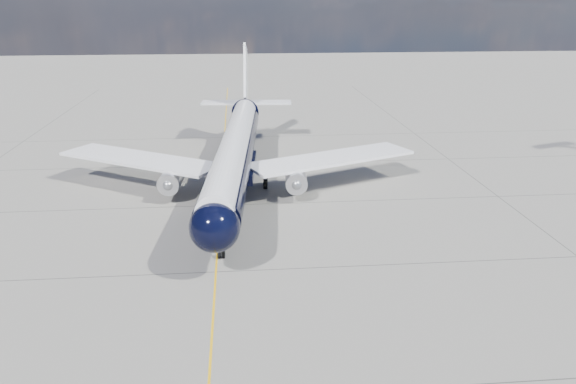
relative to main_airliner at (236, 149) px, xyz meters
name	(u,v)px	position (x,y,z in m)	size (l,w,h in m)	color
ground	(221,190)	(-1.77, -0.60, -4.47)	(320.00, 320.00, 0.00)	gray
taxiway_centerline	(220,205)	(-1.77, -5.60, -4.47)	(0.16, 160.00, 0.01)	#E9AA0C
main_airliner	(236,149)	(0.00, 0.00, 0.00)	(40.91, 49.93, 14.42)	black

